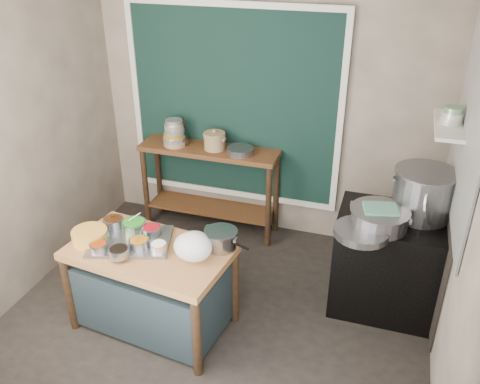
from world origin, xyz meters
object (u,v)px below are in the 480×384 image
(yellow_basin, at_px, (90,236))
(ceramic_crock, at_px, (215,142))
(back_counter, at_px, (210,189))
(condiment_tray, at_px, (130,241))
(prep_table, at_px, (153,288))
(steamer, at_px, (379,218))
(saucepan, at_px, (221,239))
(utensil_cup, at_px, (182,141))
(stove_block, at_px, (389,264))
(stock_pot, at_px, (423,194))

(yellow_basin, bearing_deg, ceramic_crock, 74.53)
(back_counter, height_order, condiment_tray, back_counter)
(prep_table, xyz_separation_m, steamer, (1.67, 0.67, 0.58))
(saucepan, relative_size, utensil_cup, 1.86)
(back_counter, relative_size, utensil_cup, 10.08)
(yellow_basin, relative_size, saucepan, 1.04)
(stove_block, xyz_separation_m, ceramic_crock, (-1.83, 0.72, 0.60))
(prep_table, distance_m, saucepan, 0.72)
(yellow_basin, bearing_deg, stock_pot, 22.22)
(condiment_tray, xyz_separation_m, saucepan, (0.70, 0.17, 0.06))
(prep_table, xyz_separation_m, back_counter, (-0.10, 1.58, 0.10))
(stove_block, height_order, condiment_tray, stove_block)
(prep_table, distance_m, condiment_tray, 0.43)
(prep_table, relative_size, saucepan, 4.66)
(prep_table, height_order, utensil_cup, utensil_cup)
(yellow_basin, xyz_separation_m, saucepan, (1.01, 0.25, 0.02))
(yellow_basin, relative_size, utensil_cup, 1.94)
(ceramic_crock, distance_m, stock_pot, 2.10)
(stove_block, height_order, yellow_basin, yellow_basin)
(prep_table, xyz_separation_m, yellow_basin, (-0.48, -0.05, 0.43))
(saucepan, bearing_deg, prep_table, -139.03)
(saucepan, distance_m, utensil_cup, 1.66)
(saucepan, bearing_deg, condiment_tray, -146.73)
(prep_table, xyz_separation_m, saucepan, (0.52, 0.20, 0.45))
(back_counter, distance_m, saucepan, 1.55)
(prep_table, distance_m, stove_block, 1.99)
(back_counter, relative_size, stove_block, 1.61)
(ceramic_crock, relative_size, steamer, 0.49)
(utensil_cup, distance_m, stock_pot, 2.45)
(utensil_cup, height_order, stock_pot, stock_pot)
(yellow_basin, xyz_separation_m, ceramic_crock, (0.45, 1.62, 0.22))
(utensil_cup, xyz_separation_m, steamer, (2.06, -0.90, -0.04))
(ceramic_crock, bearing_deg, steamer, -28.03)
(utensil_cup, bearing_deg, condiment_tray, -81.85)
(saucepan, xyz_separation_m, utensil_cup, (-0.92, 1.37, 0.17))
(stove_block, height_order, stock_pot, stock_pot)
(back_counter, xyz_separation_m, steamer, (1.77, -0.91, 0.48))
(utensil_cup, relative_size, ceramic_crock, 0.62)
(yellow_basin, bearing_deg, condiment_tray, 15.61)
(utensil_cup, bearing_deg, saucepan, -56.06)
(back_counter, relative_size, stock_pot, 2.86)
(back_counter, bearing_deg, steamer, -27.33)
(utensil_cup, relative_size, stock_pot, 0.28)
(back_counter, xyz_separation_m, ceramic_crock, (0.07, -0.01, 0.55))
(utensil_cup, relative_size, steamer, 0.31)
(back_counter, height_order, steamer, steamer)
(back_counter, distance_m, yellow_basin, 1.71)
(back_counter, height_order, stock_pot, stock_pot)
(back_counter, distance_m, stove_block, 2.04)
(utensil_cup, distance_m, steamer, 2.25)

